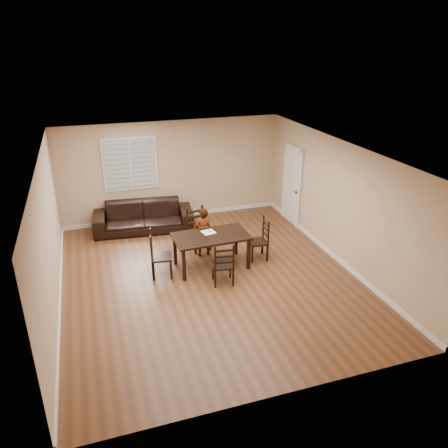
{
  "coord_description": "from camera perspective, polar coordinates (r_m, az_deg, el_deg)",
  "views": [
    {
      "loc": [
        -2.19,
        -7.76,
        4.73
      ],
      "look_at": [
        0.47,
        0.4,
        1.0
      ],
      "focal_mm": 35.0,
      "sensor_mm": 36.0,
      "label": 1
    }
  ],
  "objects": [
    {
      "name": "chair_near",
      "position": [
        10.42,
        -3.6,
        -0.71
      ],
      "size": [
        0.55,
        0.52,
        1.03
      ],
      "rotation": [
        0.0,
        0.0,
        0.22
      ],
      "color": "black",
      "rests_on": "ground"
    },
    {
      "name": "donut",
      "position": [
        9.57,
        -1.93,
        -0.93
      ],
      "size": [
        0.09,
        0.09,
        0.03
      ],
      "color": "#BF7B44",
      "rests_on": "napkin"
    },
    {
      "name": "napkin",
      "position": [
        9.57,
        -2.04,
        -1.06
      ],
      "size": [
        0.31,
        0.31,
        0.0
      ],
      "primitive_type": "cube",
      "rotation": [
        0.0,
        0.0,
        0.19
      ],
      "color": "white",
      "rests_on": "dining_table"
    },
    {
      "name": "chair_far",
      "position": [
        8.84,
        -0.04,
        -5.63
      ],
      "size": [
        0.48,
        0.46,
        0.94
      ],
      "rotation": [
        0.0,
        0.0,
        2.99
      ],
      "color": "black",
      "rests_on": "ground"
    },
    {
      "name": "ground",
      "position": [
        9.35,
        -2.0,
        -6.92
      ],
      "size": [
        7.0,
        7.0,
        0.0
      ],
      "primitive_type": "plane",
      "color": "brown",
      "rests_on": "ground"
    },
    {
      "name": "chair_left",
      "position": [
        9.29,
        -8.94,
        -4.17
      ],
      "size": [
        0.5,
        0.52,
        1.02
      ],
      "rotation": [
        0.0,
        0.0,
        1.41
      ],
      "color": "black",
      "rests_on": "ground"
    },
    {
      "name": "chair_right",
      "position": [
        9.95,
        5.06,
        -2.14
      ],
      "size": [
        0.45,
        0.47,
        0.97
      ],
      "rotation": [
        0.0,
        0.0,
        -1.66
      ],
      "color": "black",
      "rests_on": "ground"
    },
    {
      "name": "sofa",
      "position": [
        11.57,
        -10.48,
        0.94
      ],
      "size": [
        2.63,
        1.25,
        0.74
      ],
      "primitive_type": "imported",
      "rotation": [
        0.0,
        0.0,
        -0.11
      ],
      "color": "black",
      "rests_on": "ground"
    },
    {
      "name": "dining_table",
      "position": [
        9.45,
        -1.69,
        -1.98
      ],
      "size": [
        1.65,
        0.97,
        0.76
      ],
      "rotation": [
        0.0,
        0.0,
        0.04
      ],
      "color": "black",
      "rests_on": "ground"
    },
    {
      "name": "child",
      "position": [
        9.99,
        -2.75,
        -1.07
      ],
      "size": [
        0.44,
        0.31,
        1.16
      ],
      "primitive_type": "imported",
      "rotation": [
        0.0,
        0.0,
        3.22
      ],
      "color": "gray",
      "rests_on": "ground"
    },
    {
      "name": "room",
      "position": [
        8.75,
        -2.27,
        3.95
      ],
      "size": [
        6.04,
        7.04,
        2.72
      ],
      "color": "#CDAB8B",
      "rests_on": "ground"
    }
  ]
}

